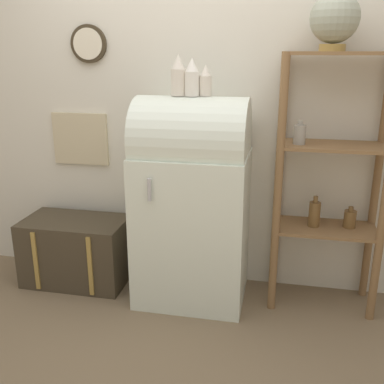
# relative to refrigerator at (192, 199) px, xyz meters

# --- Properties ---
(ground_plane) EXTENTS (12.00, 12.00, 0.00)m
(ground_plane) POSITION_rel_refrigerator_xyz_m (0.00, -0.27, -0.70)
(ground_plane) COLOR #7A664C
(wall_back) EXTENTS (7.00, 0.09, 2.70)m
(wall_back) POSITION_rel_refrigerator_xyz_m (-0.01, 0.31, 0.65)
(wall_back) COLOR silver
(wall_back) RESTS_ON ground_plane
(refrigerator) EXTENTS (0.71, 0.60, 1.36)m
(refrigerator) POSITION_rel_refrigerator_xyz_m (0.00, 0.00, 0.00)
(refrigerator) COLOR silver
(refrigerator) RESTS_ON ground_plane
(suitcase_trunk) EXTENTS (0.73, 0.44, 0.47)m
(suitcase_trunk) POSITION_rel_refrigerator_xyz_m (-0.87, 0.03, -0.46)
(suitcase_trunk) COLOR #423828
(suitcase_trunk) RESTS_ON ground_plane
(shelf_unit) EXTENTS (0.67, 0.35, 1.62)m
(shelf_unit) POSITION_rel_refrigerator_xyz_m (0.85, 0.09, 0.22)
(shelf_unit) COLOR olive
(shelf_unit) RESTS_ON ground_plane
(globe) EXTENTS (0.28, 0.28, 0.32)m
(globe) POSITION_rel_refrigerator_xyz_m (0.80, 0.07, 1.10)
(globe) COLOR #AD8942
(globe) RESTS_ON shelf_unit
(vase_left) EXTENTS (0.09, 0.09, 0.24)m
(vase_left) POSITION_rel_refrigerator_xyz_m (-0.08, -0.01, 0.78)
(vase_left) COLOR silver
(vase_left) RESTS_ON refrigerator
(vase_center) EXTENTS (0.09, 0.09, 0.22)m
(vase_center) POSITION_rel_refrigerator_xyz_m (-0.00, -0.01, 0.77)
(vase_center) COLOR white
(vase_center) RESTS_ON refrigerator
(vase_right) EXTENTS (0.07, 0.07, 0.18)m
(vase_right) POSITION_rel_refrigerator_xyz_m (0.08, 0.01, 0.75)
(vase_right) COLOR silver
(vase_right) RESTS_ON refrigerator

